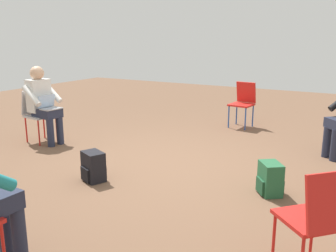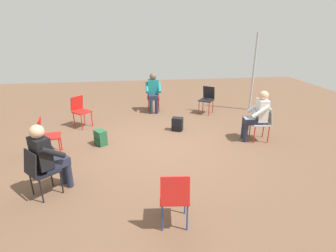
# 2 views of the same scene
# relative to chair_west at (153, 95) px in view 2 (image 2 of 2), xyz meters

# --- Properties ---
(ground_plane) EXTENTS (16.03, 16.03, 0.00)m
(ground_plane) POSITION_rel_chair_west_xyz_m (2.90, -0.05, -0.50)
(ground_plane) COLOR brown
(chair_west) EXTENTS (0.46, 0.42, 0.85)m
(chair_west) POSITION_rel_chair_west_xyz_m (0.00, 0.00, 0.00)
(chair_west) COLOR red
(chair_west) RESTS_ON ground
(chair_south) EXTENTS (0.46, 0.50, 0.85)m
(chair_south) POSITION_rel_chair_west_xyz_m (3.04, -2.52, 0.00)
(chair_south) COLOR red
(chair_south) RESTS_ON ground
(chair_north) EXTENTS (0.44, 0.48, 0.85)m
(chair_north) POSITION_rel_chair_west_xyz_m (2.88, 2.43, 0.00)
(chair_north) COLOR #B7B7BC
(chair_north) RESTS_ON ground
(chair_east) EXTENTS (0.47, 0.44, 0.85)m
(chair_east) POSITION_rel_chair_west_xyz_m (5.54, -0.16, 0.00)
(chair_east) COLOR red
(chair_east) RESTS_ON ground
(chair_southeast) EXTENTS (0.58, 0.59, 0.85)m
(chair_southeast) POSITION_rel_chair_west_xyz_m (4.57, -2.19, 0.00)
(chair_southeast) COLOR black
(chair_southeast) RESTS_ON ground
(chair_southwest) EXTENTS (0.58, 0.59, 0.85)m
(chair_southwest) POSITION_rel_chair_west_xyz_m (1.30, -2.13, 0.00)
(chair_southwest) COLOR red
(chair_southwest) RESTS_ON ground
(chair_northwest) EXTENTS (0.58, 0.57, 0.85)m
(chair_northwest) POSITION_rel_chair_west_xyz_m (0.58, 1.68, 0.00)
(chair_northwest) COLOR black
(chair_northwest) RESTS_ON ground
(person_with_laptop) EXTENTS (0.53, 0.55, 1.24)m
(person_with_laptop) POSITION_rel_chair_west_xyz_m (2.86, 2.27, 0.20)
(person_with_laptop) COLOR #23283D
(person_with_laptop) RESTS_ON ground
(person_in_black) EXTENTS (0.63, 0.63, 1.24)m
(person_in_black) POSITION_rel_chair_west_xyz_m (4.46, -2.07, 0.20)
(person_in_black) COLOR #23283D
(person_in_black) RESTS_ON ground
(person_in_teal) EXTENTS (0.53, 0.51, 1.24)m
(person_in_teal) POSITION_rel_chair_west_xyz_m (0.17, -0.01, 0.20)
(person_in_teal) COLOR #23283D
(person_in_teal) RESTS_ON ground
(backpack_near_laptop_user) EXTENTS (0.34, 0.33, 0.36)m
(backpack_near_laptop_user) POSITION_rel_chair_west_xyz_m (2.64, -1.46, -0.34)
(backpack_near_laptop_user) COLOR #235B38
(backpack_near_laptop_user) RESTS_ON ground
(backpack_by_empty_chair) EXTENTS (0.31, 0.34, 0.36)m
(backpack_by_empty_chair) POSITION_rel_chair_west_xyz_m (1.98, 0.48, -0.34)
(backpack_by_empty_chair) COLOR black
(backpack_by_empty_chair) RESTS_ON ground
(tent_pole_near) EXTENTS (0.07, 0.07, 2.47)m
(tent_pole_near) POSITION_rel_chair_west_xyz_m (0.44, 3.21, 0.74)
(tent_pole_near) COLOR #B2B2B7
(tent_pole_near) RESTS_ON ground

